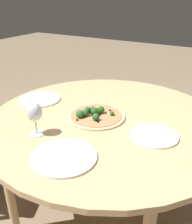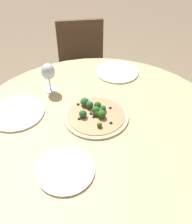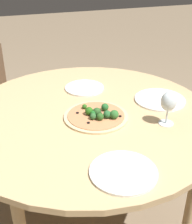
% 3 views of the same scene
% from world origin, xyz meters
% --- Properties ---
extents(ground_plane, '(12.00, 12.00, 0.00)m').
position_xyz_m(ground_plane, '(0.00, 0.00, 0.00)').
color(ground_plane, '#847056').
extents(dining_table, '(1.30, 1.30, 0.73)m').
position_xyz_m(dining_table, '(0.00, 0.00, 0.67)').
color(dining_table, tan).
rests_on(dining_table, ground_plane).
extents(pizza, '(0.32, 0.32, 0.06)m').
position_xyz_m(pizza, '(0.06, 0.03, 0.74)').
color(pizza, '#DBBC89').
rests_on(pizza, dining_table).
extents(wine_glass, '(0.07, 0.07, 0.16)m').
position_xyz_m(wine_glass, '(0.21, 0.33, 0.84)').
color(wine_glass, silver).
rests_on(wine_glass, dining_table).
extents(plate_near, '(0.23, 0.23, 0.01)m').
position_xyz_m(plate_near, '(-0.29, 0.06, 0.73)').
color(plate_near, white).
rests_on(plate_near, dining_table).
extents(plate_far, '(0.27, 0.27, 0.01)m').
position_xyz_m(plate_far, '(-0.02, 0.41, 0.73)').
color(plate_far, white).
rests_on(plate_far, dining_table).
extents(plate_side, '(0.26, 0.26, 0.01)m').
position_xyz_m(plate_side, '(0.48, 0.00, 0.73)').
color(plate_side, white).
rests_on(plate_side, dining_table).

